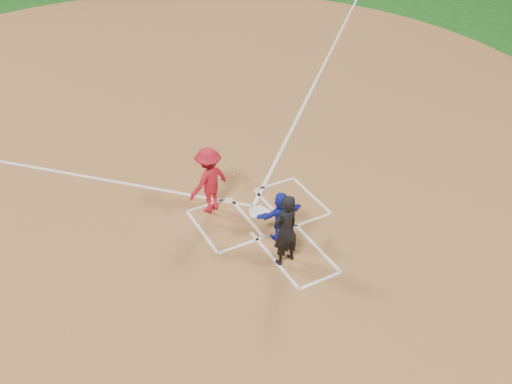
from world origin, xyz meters
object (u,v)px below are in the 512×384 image
catcher (281,216)px  umpire (285,230)px  batter_at_plate (209,180)px  home_plate (259,212)px

catcher → umpire: (-0.37, -0.80, 0.28)m
catcher → batter_at_plate: 2.08m
umpire → batter_at_plate: 2.67m
home_plate → umpire: umpire is taller
home_plate → catcher: size_ratio=0.48×
home_plate → umpire: size_ratio=0.33×
catcher → home_plate: bearing=-86.1°
home_plate → batter_at_plate: batter_at_plate is taller
home_plate → catcher: catcher is taller
catcher → umpire: size_ratio=0.69×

